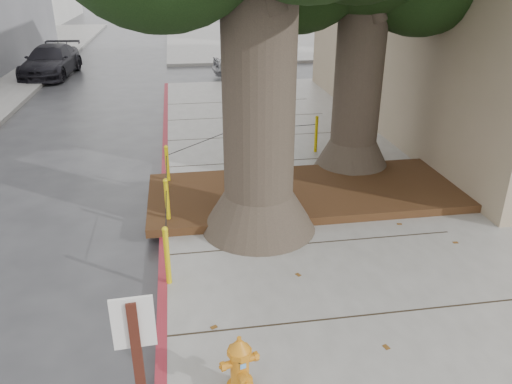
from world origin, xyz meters
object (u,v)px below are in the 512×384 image
(fire_hydrant, at_px, (240,365))
(car_red, at_px, (383,55))
(car_silver, at_px, (253,63))
(car_dark, at_px, (51,61))

(fire_hydrant, distance_m, car_red, 20.99)
(fire_hydrant, xyz_separation_m, car_silver, (2.96, 18.10, 0.11))
(fire_hydrant, xyz_separation_m, car_red, (9.29, 18.82, 0.15))
(car_dark, bearing_deg, car_red, 2.34)
(fire_hydrant, height_order, car_dark, car_dark)
(car_silver, xyz_separation_m, car_red, (6.33, 0.72, 0.04))
(car_silver, bearing_deg, fire_hydrant, 164.59)
(car_silver, relative_size, car_red, 0.90)
(car_red, bearing_deg, fire_hydrant, 151.16)
(fire_hydrant, bearing_deg, car_red, 49.20)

